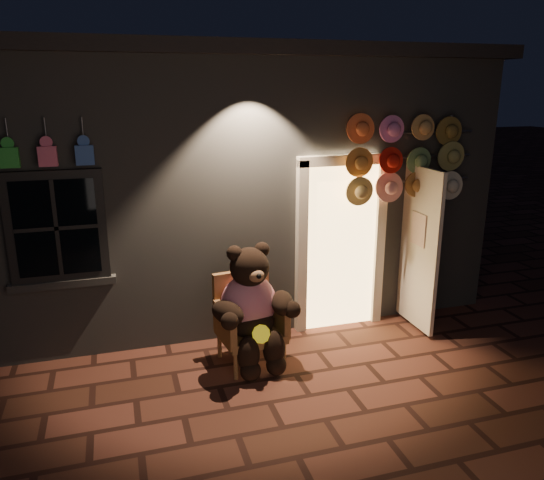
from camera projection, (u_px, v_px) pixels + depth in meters
name	position (u px, v px, depth m)	size (l,w,h in m)	color
ground	(270.00, 402.00, 5.18)	(60.00, 60.00, 0.00)	brown
shop_building	(198.00, 168.00, 8.36)	(7.30, 5.95, 3.51)	slate
wicker_armchair	(248.00, 319.00, 5.87)	(0.76, 0.70, 1.00)	#AB6D42
teddy_bear	(252.00, 307.00, 5.70)	(0.99, 0.82, 1.37)	#D51649
hat_rack	(408.00, 160.00, 6.34)	(1.69, 0.22, 2.65)	#59595E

